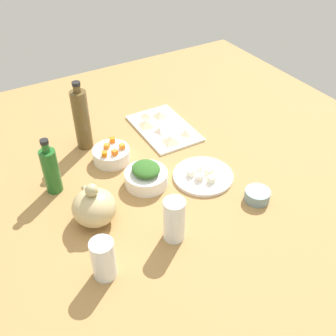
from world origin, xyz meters
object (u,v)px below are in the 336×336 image
bowl_carrots (111,155)px  teapot (94,207)px  cutting_board (164,128)px  plate_tofu (203,176)px  bowl_greens (146,178)px  drinking_glass_1 (103,259)px  drinking_glass_0 (174,220)px  bowl_small_side (257,195)px  bottle_0 (51,170)px  bottle_1 (82,119)px

bowl_carrots → teapot: size_ratio=0.87×
cutting_board → plate_tofu: plate_tofu is taller
plate_tofu → bowl_carrots: size_ratio=1.55×
bowl_greens → drinking_glass_1: bearing=135.1°
drinking_glass_0 → plate_tofu: bearing=-51.6°
bowl_greens → teapot: bearing=108.3°
cutting_board → drinking_glass_0: 58.57cm
bowl_small_side → drinking_glass_1: bearing=91.9°
drinking_glass_1 → bottle_0: bearing=1.2°
bowl_small_side → drinking_glass_0: (0.19, 31.73, 5.23)cm
bowl_greens → drinking_glass_0: (-25.29, 4.23, 4.60)cm
bottle_1 → teapot: bearing=163.1°
teapot → bottle_0: bottle_0 is taller
bowl_greens → bowl_small_side: (-25.48, -27.50, -0.63)cm
bottle_1 → drinking_glass_1: (-59.09, 17.45, -5.88)cm
bowl_carrots → bottle_0: bottle_0 is taller
bowl_small_side → bowl_greens: bearing=47.2°
teapot → bottle_1: bearing=-16.9°
bowl_greens → bottle_0: size_ratio=0.72×
bowl_greens → bottle_0: bottle_0 is taller
bowl_greens → bottle_1: (31.79, 9.77, 9.64)cm
bowl_greens → drinking_glass_1: (-27.30, 27.22, 3.76)cm
cutting_board → plate_tofu: bearing=174.0°
bowl_carrots → drinking_glass_0: size_ratio=0.96×
bowl_small_side → drinking_glass_1: size_ratio=0.66×
bowl_small_side → bottle_0: bearing=55.2°
teapot → bottle_1: size_ratio=0.58×
bottle_1 → drinking_glass_0: 57.57cm
bottle_1 → drinking_glass_1: size_ratio=2.17×
bottle_0 → bowl_carrots: bearing=-77.7°
drinking_glass_0 → drinking_glass_1: drinking_glass_0 is taller
plate_tofu → bowl_greens: size_ratio=1.43×
bowl_greens → bowl_small_side: bearing=-132.8°
bowl_carrots → bowl_small_side: bowl_carrots is taller
plate_tofu → bowl_small_side: (-18.43, -8.75, 1.28)cm
bottle_1 → drinking_glass_1: bearing=163.6°
bottle_0 → drinking_glass_1: (-40.40, -0.86, -2.32)cm
bowl_greens → cutting_board: bearing=-40.1°
drinking_glass_1 → cutting_board: bearing=-42.6°
cutting_board → bottle_1: bottle_1 is taller
cutting_board → bowl_greens: 34.69cm
drinking_glass_0 → teapot: bearing=43.7°
teapot → drinking_glass_1: (-20.17, 5.61, 0.63)cm
bowl_greens → bowl_carrots: (18.20, 4.78, -0.00)cm
bottle_0 → teapot: bearing=-162.3°
bowl_small_side → drinking_glass_1: drinking_glass_1 is taller
bowl_small_side → bottle_1: bottle_1 is taller
plate_tofu → drinking_glass_1: size_ratio=1.68×
drinking_glass_1 → plate_tofu: bearing=-66.2°
teapot → drinking_glass_1: bearing=164.4°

